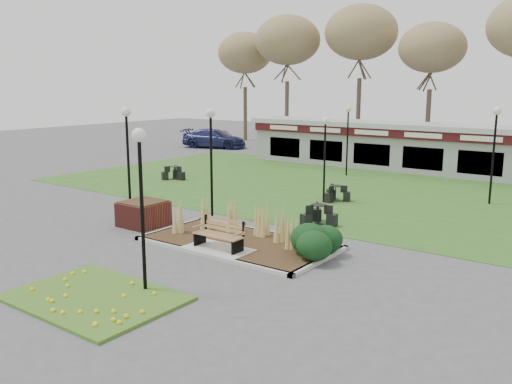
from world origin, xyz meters
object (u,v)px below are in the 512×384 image
Objects in this scene: lamp_post_mid_left at (325,141)px; lamp_post_far_left at (348,125)px; park_bench at (220,234)px; lamp_post_near_right at (141,174)px; car_black at (360,142)px; brick_planter at (143,213)px; car_silver at (220,137)px; lamp_post_near_left at (127,139)px; bistro_set_a at (174,175)px; car_blue at (214,138)px; food_pavilion at (431,148)px; bistro_set_c at (335,196)px; lamp_post_mid_right at (211,139)px; lamp_post_far_right at (495,134)px; bistro_set_b at (318,218)px.

lamp_post_far_left reaches higher than lamp_post_mid_left.
park_bench is 0.40× the size of lamp_post_near_right.
car_black is (-8.00, 26.75, 0.15)m from park_bench.
brick_planter is 27.16m from car_silver.
park_bench is 0.39× the size of lamp_post_near_left.
car_blue is (-8.30, 13.07, 0.52)m from bistro_set_a.
lamp_post_far_left reaches higher than brick_planter.
bistro_set_a is at bearing 132.32° from lamp_post_near_right.
car_blue is at bearing 109.81° from car_black.
car_silver reaches higher than brick_planter.
lamp_post_near_right is at bearing -88.45° from food_pavilion.
bistro_set_a is 1.05× the size of bistro_set_c.
food_pavilion is 19.56m from lamp_post_near_left.
lamp_post_near_right reaches higher than lamp_post_far_left.
lamp_post_far_right is (8.05, 9.48, -0.04)m from lamp_post_mid_right.
brick_planter is at bearing -163.09° from car_blue.
park_bench is at bearing -112.50° from lamp_post_far_right.
brick_planter reaches higher than bistro_set_c.
lamp_post_near_left is at bearing -178.87° from car_black.
park_bench is at bearing -99.99° from bistro_set_b.
car_blue is (-18.02, 13.38, -2.00)m from lamp_post_mid_left.
brick_planter is 2.92m from lamp_post_near_left.
bistro_set_c is at bearing -112.40° from car_silver.
lamp_post_mid_left is at bearing -113.90° from car_silver.
lamp_post_far_left is at bearing 92.83° from lamp_post_mid_right.
park_bench is at bearing -10.40° from lamp_post_near_left.
bistro_set_b reaches higher than bistro_set_c.
car_black reaches higher than bistro_set_c.
lamp_post_mid_right is (-1.93, -5.43, 0.39)m from lamp_post_mid_left.
lamp_post_mid_left is at bearing -163.69° from car_black.
car_blue is (-15.46, 6.15, -2.13)m from lamp_post_far_left.
lamp_post_mid_right is at bearing -172.54° from car_black.
bistro_set_b is (5.24, 4.00, -0.20)m from brick_planter.
bistro_set_a is at bearing -165.45° from car_blue.
lamp_post_mid_right reaches higher than lamp_post_near_right.
lamp_post_near_right is 33.83m from car_silver.
lamp_post_near_left is 9.80m from bistro_set_a.
park_bench is 4.88m from lamp_post_mid_right.
bistro_set_c is (0.30, 0.56, -2.53)m from lamp_post_mid_left.
lamp_post_far_left is (-2.56, 7.23, 0.13)m from lamp_post_mid_left.
car_black is (-2.60, 25.76, -2.47)m from lamp_post_near_left.
food_pavilion is at bearing 80.18° from lamp_post_mid_right.
bistro_set_b is at bearing -68.10° from lamp_post_far_left.
bistro_set_a is 15.49m from car_blue.
lamp_post_near_left reaches higher than lamp_post_mid_right.
car_silver is (-18.97, 14.30, 0.51)m from bistro_set_c.
lamp_post_mid_right is (1.50, 2.20, 2.70)m from brick_planter.
lamp_post_mid_right is 3.18× the size of bistro_set_a.
lamp_post_far_right is at bearing 67.50° from park_bench.
lamp_post_mid_left is 19.78m from car_black.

